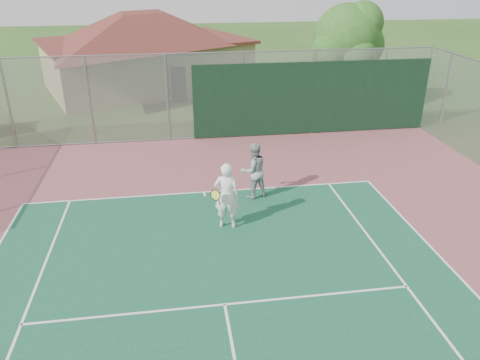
% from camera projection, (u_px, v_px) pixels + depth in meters
% --- Properties ---
extents(back_fence, '(20.08, 0.11, 3.53)m').
position_uv_depth(back_fence, '(245.00, 98.00, 19.02)').
color(back_fence, gray).
rests_on(back_fence, ground).
extents(clubhouse, '(13.59, 11.29, 5.02)m').
position_uv_depth(clubhouse, '(144.00, 43.00, 26.64)').
color(clubhouse, tan).
rests_on(clubhouse, ground).
extents(tree, '(3.70, 3.51, 5.16)m').
position_uv_depth(tree, '(348.00, 41.00, 21.74)').
color(tree, '#372314').
rests_on(tree, ground).
extents(player_white_front, '(0.88, 0.74, 1.88)m').
position_uv_depth(player_white_front, '(227.00, 196.00, 12.51)').
color(player_white_front, white).
rests_on(player_white_front, ground).
extents(player_grey_back, '(1.02, 0.89, 1.77)m').
position_uv_depth(player_grey_back, '(253.00, 171.00, 14.21)').
color(player_grey_back, '#9A9C9F').
rests_on(player_grey_back, ground).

